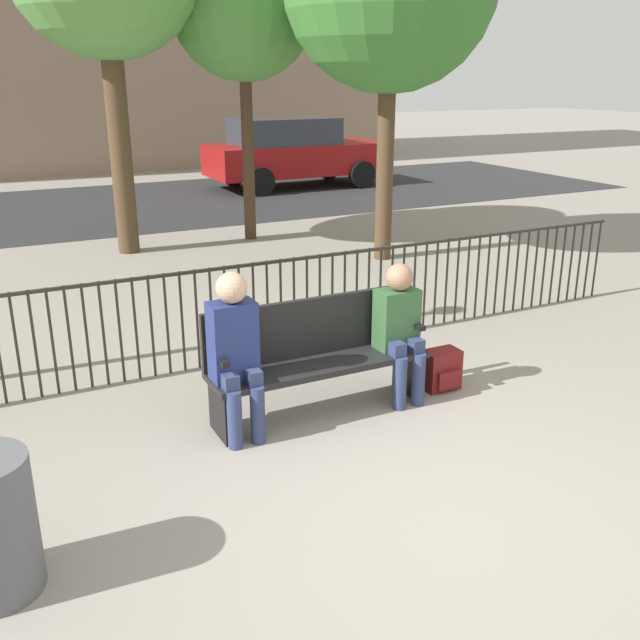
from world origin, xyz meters
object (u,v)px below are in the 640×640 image
Objects in this scene: park_bench at (315,353)px; tree_1 at (243,6)px; backpack at (441,370)px; seated_person_0 at (235,346)px; parked_car_0 at (293,151)px; seated_person_1 at (400,325)px.

park_bench is 0.38× the size of tree_1.
backpack is 7.20m from tree_1.
seated_person_0 is at bearing -112.35° from tree_1.
park_bench is at bearing 173.52° from backpack.
backpack is 0.08× the size of parked_car_0.
parked_car_0 is (4.15, 11.06, 0.18)m from seated_person_1.
seated_person_0 is 12.38m from parked_car_0.
seated_person_0 is at bearing -170.11° from park_bench.
park_bench is at bearing -113.95° from parked_car_0.
tree_1 is (1.87, 6.18, 3.06)m from park_bench.
seated_person_1 is at bearing -10.50° from park_bench.
backpack is at bearing -108.49° from parked_car_0.
tree_1 is at bearing 73.14° from park_bench.
tree_1 is at bearing 79.53° from seated_person_1.
tree_1 reaches higher than backpack.
seated_person_0 is (-0.72, -0.13, 0.23)m from park_bench.
park_bench is 1.41× the size of seated_person_0.
parked_car_0 is at bearing 57.88° from tree_1.
seated_person_0 is 7.39m from tree_1.
seated_person_1 is at bearing -100.47° from tree_1.
tree_1 is 1.12× the size of parked_car_0.
parked_car_0 is at bearing 66.05° from park_bench.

